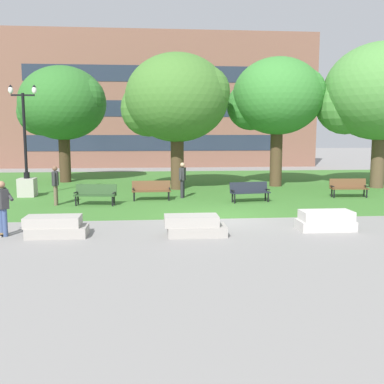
% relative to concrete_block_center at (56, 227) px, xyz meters
% --- Properties ---
extents(ground_plane, '(140.00, 140.00, 0.00)m').
position_rel_concrete_block_center_xyz_m(ground_plane, '(5.47, 2.36, -0.31)').
color(ground_plane, gray).
extents(grass_lawn, '(40.00, 20.00, 0.02)m').
position_rel_concrete_block_center_xyz_m(grass_lawn, '(5.47, 12.36, -0.30)').
color(grass_lawn, '#3D752D').
rests_on(grass_lawn, ground).
extents(concrete_block_center, '(1.85, 0.90, 0.64)m').
position_rel_concrete_block_center_xyz_m(concrete_block_center, '(0.00, 0.00, 0.00)').
color(concrete_block_center, '#9E9991').
rests_on(concrete_block_center, ground).
extents(concrete_block_left, '(1.90, 0.90, 0.64)m').
position_rel_concrete_block_center_xyz_m(concrete_block_left, '(4.25, -0.26, 0.00)').
color(concrete_block_left, '#9E9991').
rests_on(concrete_block_left, ground).
extents(concrete_block_right, '(1.80, 0.90, 0.64)m').
position_rel_concrete_block_center_xyz_m(concrete_block_right, '(8.61, 0.16, 0.00)').
color(concrete_block_right, '#BCB7B2').
rests_on(concrete_block_right, ground).
extents(person_skateboarder, '(0.79, 0.51, 1.71)m').
position_rel_concrete_block_center_xyz_m(person_skateboarder, '(-1.61, 0.21, 0.67)').
color(person_skateboarder, '#384C7A').
rests_on(person_skateboarder, ground).
extents(park_bench_near_left, '(1.86, 0.79, 0.90)m').
position_rel_concrete_block_center_xyz_m(park_bench_near_left, '(7.38, 6.09, 0.23)').
color(park_bench_near_left, '#1E232D').
rests_on(park_bench_near_left, grass_lawn).
extents(park_bench_near_right, '(1.83, 0.63, 0.90)m').
position_rel_concrete_block_center_xyz_m(park_bench_near_right, '(12.50, 7.11, 0.23)').
color(park_bench_near_right, brown).
rests_on(park_bench_near_right, grass_lawn).
extents(park_bench_far_left, '(1.81, 0.56, 0.90)m').
position_rel_concrete_block_center_xyz_m(park_bench_far_left, '(2.93, 7.01, 0.23)').
color(park_bench_far_left, brown).
rests_on(park_bench_far_left, grass_lawn).
extents(park_bench_far_right, '(1.86, 0.79, 0.90)m').
position_rel_concrete_block_center_xyz_m(park_bench_far_right, '(0.51, 5.80, 0.23)').
color(park_bench_far_right, '#284723').
rests_on(park_bench_far_right, grass_lawn).
extents(lamp_post_left, '(1.32, 0.80, 5.41)m').
position_rel_concrete_block_center_xyz_m(lamp_post_left, '(-3.16, 8.75, 0.80)').
color(lamp_post_left, '#ADA89E').
rests_on(lamp_post_left, grass_lawn).
extents(tree_far_right, '(6.66, 6.34, 8.09)m').
position_rel_concrete_block_center_xyz_m(tree_far_right, '(15.68, 10.67, 5.02)').
color(tree_far_right, brown).
rests_on(tree_far_right, grass_lawn).
extents(tree_near_left, '(5.62, 5.35, 7.21)m').
position_rel_concrete_block_center_xyz_m(tree_near_left, '(-2.58, 15.18, 4.57)').
color(tree_near_left, '#42301E').
rests_on(tree_near_left, grass_lawn).
extents(tree_far_left, '(5.89, 5.61, 7.38)m').
position_rel_concrete_block_center_xyz_m(tree_far_left, '(4.29, 10.99, 4.63)').
color(tree_far_left, '#4C3823').
rests_on(tree_far_left, grass_lawn).
extents(tree_near_right, '(5.43, 5.17, 7.39)m').
position_rel_concrete_block_center_xyz_m(tree_near_right, '(10.14, 11.91, 4.82)').
color(tree_near_right, '#4C3823').
rests_on(tree_near_right, grass_lawn).
extents(person_bystander_near_lawn, '(0.36, 0.61, 1.71)m').
position_rel_concrete_block_center_xyz_m(person_bystander_near_lawn, '(4.42, 7.63, 0.68)').
color(person_bystander_near_lawn, '#28282D').
rests_on(person_bystander_near_lawn, grass_lawn).
extents(person_bystander_far_lawn, '(0.26, 0.66, 1.71)m').
position_rel_concrete_block_center_xyz_m(person_bystander_far_lawn, '(-1.22, 5.98, 0.68)').
color(person_bystander_far_lawn, brown).
rests_on(person_bystander_far_lawn, grass_lawn).
extents(building_facade_distant, '(29.62, 1.03, 11.98)m').
position_rel_concrete_block_center_xyz_m(building_facade_distant, '(3.16, 26.86, 5.68)').
color(building_facade_distant, brown).
rests_on(building_facade_distant, ground).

